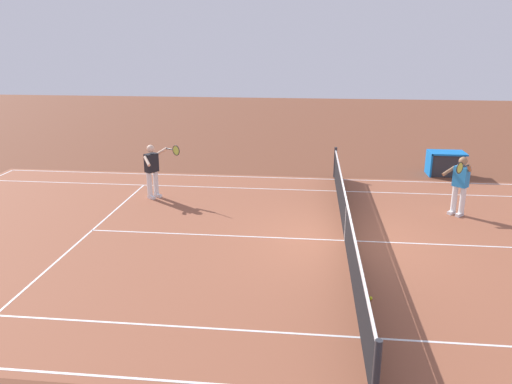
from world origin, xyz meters
TOP-DOWN VIEW (x-y plane):
  - ground_plane at (0.00, 0.00)m, footprint 60.00×60.00m
  - court_slab at (0.00, 0.00)m, footprint 24.20×11.40m
  - court_line_markings at (0.00, 0.00)m, footprint 23.85×11.05m
  - tennis_net at (0.00, 0.00)m, footprint 0.10×11.70m
  - tennis_player_near at (5.64, -2.84)m, footprint 1.18×0.75m
  - tennis_player_far at (-3.20, -2.19)m, footprint 0.74×1.13m
  - tennis_ball at (-0.30, 2.84)m, footprint 0.07×0.07m
  - equipment_cart_tarped at (-3.92, -6.52)m, footprint 1.25×0.84m

SIDE VIEW (x-z plane):
  - ground_plane at x=0.00m, z-range 0.00..0.00m
  - court_slab at x=0.00m, z-range 0.00..0.00m
  - court_line_markings at x=0.00m, z-range 0.00..0.01m
  - tennis_ball at x=-0.30m, z-range 0.00..0.07m
  - equipment_cart_tarped at x=-3.92m, z-range 0.01..0.86m
  - tennis_net at x=0.00m, z-range -0.05..1.03m
  - tennis_player_near at x=5.64m, z-range 0.08..1.78m
  - tennis_player_far at x=-3.20m, z-range 0.08..1.78m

